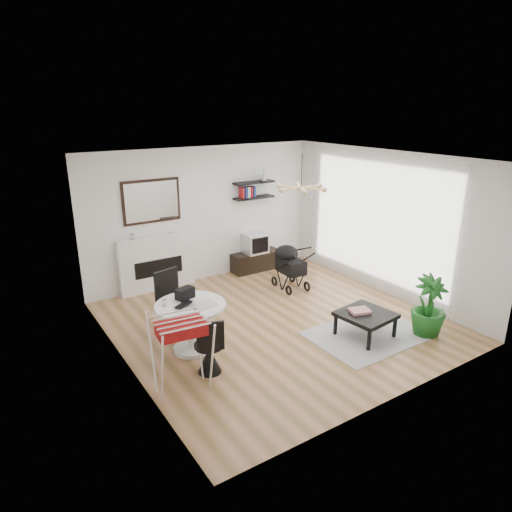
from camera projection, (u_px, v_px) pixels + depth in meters
floor at (276, 322)px, 7.64m from camera, size 5.00×5.00×0.00m
ceiling at (278, 158)px, 6.78m from camera, size 5.00×5.00×0.00m
wall_back at (205, 215)px, 9.20m from camera, size 5.00×0.00×5.00m
wall_left at (120, 276)px, 5.92m from camera, size 0.00×5.00×5.00m
wall_right at (386, 224)px, 8.51m from camera, size 0.00×5.00×5.00m
sheer_curtain at (374, 222)px, 8.61m from camera, size 0.04×3.60×2.60m
fireplace at (157, 256)px, 8.78m from camera, size 1.50×0.17×2.16m
shelf_lower at (254, 198)px, 9.59m from camera, size 0.90×0.25×0.04m
shelf_upper at (254, 182)px, 9.48m from camera, size 0.90×0.25×0.04m
pendant_lamp at (301, 188)px, 7.56m from camera, size 0.90×0.90×0.10m
tv_console at (256, 261)px, 9.97m from camera, size 1.10×0.38×0.41m
crt_tv at (255, 243)px, 9.82m from camera, size 0.49×0.43×0.43m
dining_table at (191, 320)px, 6.61m from camera, size 1.02×1.02×0.75m
laptop at (187, 306)px, 6.45m from camera, size 0.38×0.34×0.03m
black_bag at (185, 293)px, 6.70m from camera, size 0.30×0.23×0.16m
newspaper at (204, 305)px, 6.50m from camera, size 0.39×0.34×0.01m
drinking_glass at (164, 303)px, 6.46m from camera, size 0.06×0.06×0.10m
chair_far at (176, 314)px, 7.21m from camera, size 0.51×0.53×1.01m
chair_near at (209, 355)px, 6.13m from camera, size 0.43×0.44×0.83m
drying_rack at (181, 353)px, 5.67m from camera, size 0.73×0.69×1.01m
stroller at (289, 268)px, 8.97m from camera, size 0.53×0.80×0.94m
rug at (368, 334)px, 7.22m from camera, size 1.79×1.30×0.01m
coffee_table at (366, 315)px, 7.07m from camera, size 0.83×0.83×0.39m
magazines at (360, 311)px, 7.08m from camera, size 0.37×0.32×0.04m
potted_plant at (429, 306)px, 7.09m from camera, size 0.65×0.65×0.96m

